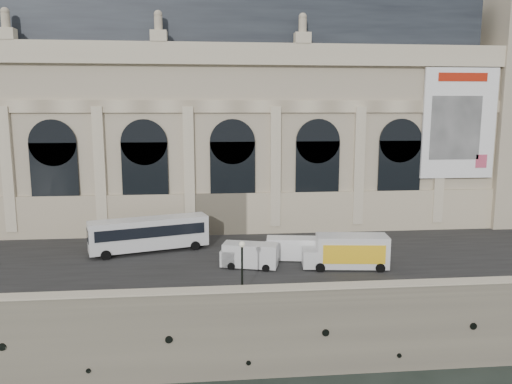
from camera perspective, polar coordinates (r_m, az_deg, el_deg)
The scene contains 10 objects.
ground at distance 41.73m, azimuth 4.98°, elevation -20.30°, with size 260.00×260.00×0.00m, color black.
quay at distance 73.10m, azimuth -0.01°, elevation -4.56°, with size 160.00×70.00×6.00m, color gray.
street at distance 52.17m, azimuth 2.25°, elevation -6.88°, with size 160.00×24.00×0.06m, color #2D2D2D.
parapet at distance 39.43m, azimuth 4.96°, elevation -11.48°, with size 160.00×1.40×1.21m.
museum at distance 66.47m, azimuth -4.85°, elevation 8.58°, with size 69.00×18.70×29.10m.
bus_left at distance 52.92m, azimuth -12.12°, elevation -4.64°, with size 12.32×5.90×3.57m.
van_b at distance 46.99m, azimuth -1.04°, elevation -7.24°, with size 5.58×3.30×2.34m.
van_c at distance 49.38m, azimuth 3.73°, elevation -6.48°, with size 5.32×2.70×2.26m.
box_truck at distance 47.44m, azimuth 10.36°, elevation -6.74°, with size 8.07×3.52×3.16m.
lamp_right at distance 39.58m, azimuth -1.60°, elevation -8.85°, with size 0.46×0.46×4.54m.
Camera 1 is at (-6.91, -35.60, 20.66)m, focal length 35.00 mm.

